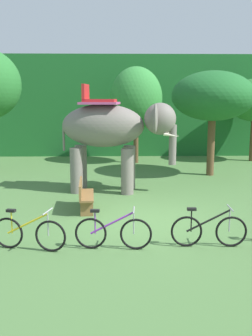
# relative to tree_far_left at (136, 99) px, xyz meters

# --- Properties ---
(ground_plane) EXTENTS (80.00, 80.00, 0.00)m
(ground_plane) POSITION_rel_tree_far_left_xyz_m (-0.20, -9.64, -3.27)
(ground_plane) COLOR #4C753D
(foliage_hedge) EXTENTS (36.00, 6.00, 5.72)m
(foliage_hedge) POSITION_rel_tree_far_left_xyz_m (-0.20, 5.31, -0.41)
(foliage_hedge) COLOR #1E6028
(foliage_hedge) RESTS_ON ground
(tree_far_left) EXTENTS (2.64, 2.64, 4.87)m
(tree_far_left) POSITION_rel_tree_far_left_xyz_m (0.00, 0.00, 0.00)
(tree_far_left) COLOR brown
(tree_far_left) RESTS_ON ground
(tree_far_right) EXTENTS (3.48, 3.48, 4.44)m
(tree_far_right) POSITION_rel_tree_far_left_xyz_m (3.08, -3.29, 0.11)
(tree_far_right) COLOR brown
(tree_far_right) RESTS_ON ground
(elephant) EXTENTS (4.22, 2.12, 3.78)m
(elephant) POSITION_rel_tree_far_left_xyz_m (-1.13, -6.11, -1.07)
(elephant) COLOR slate
(elephant) RESTS_ON ground
(bike_yellow) EXTENTS (1.68, 0.57, 0.92)m
(bike_yellow) POSITION_rel_tree_far_left_xyz_m (-2.91, -11.54, -2.88)
(bike_yellow) COLOR black
(bike_yellow) RESTS_ON ground
(bike_purple) EXTENTS (1.71, 0.52, 0.92)m
(bike_purple) POSITION_rel_tree_far_left_xyz_m (-1.06, -11.53, -2.88)
(bike_purple) COLOR black
(bike_purple) RESTS_ON ground
(bike_black) EXTENTS (1.71, 0.52, 0.92)m
(bike_black) POSITION_rel_tree_far_left_xyz_m (1.08, -11.44, -2.88)
(bike_black) COLOR black
(bike_black) RESTS_ON ground
(wooden_bench) EXTENTS (0.51, 1.52, 0.89)m
(wooden_bench) POSITION_rel_tree_far_left_xyz_m (-1.94, -8.50, -2.79)
(wooden_bench) COLOR brown
(wooden_bench) RESTS_ON ground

